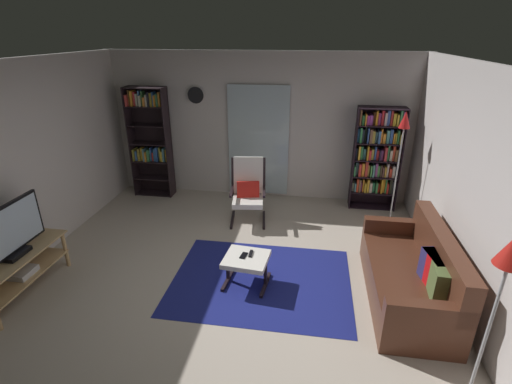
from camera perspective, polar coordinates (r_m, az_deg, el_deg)
name	(u,v)px	position (r m, az deg, el deg)	size (l,w,h in m)	color
ground_plane	(226,285)	(4.80, -4.61, -13.94)	(7.02, 7.02, 0.00)	#BDAF9F
wall_back	(260,127)	(6.86, 0.54, 9.81)	(5.60, 0.06, 2.60)	beige
wall_left	(2,175)	(5.44, -34.05, 2.10)	(0.06, 6.00, 2.60)	beige
wall_right	(485,204)	(4.40, 31.44, -1.59)	(0.06, 6.00, 2.60)	beige
glass_door_panel	(258,142)	(6.86, 0.34, 7.65)	(1.10, 0.01, 2.00)	silver
area_rug	(261,280)	(4.86, 0.79, -13.25)	(2.21, 1.70, 0.01)	navy
tv_stand	(19,268)	(5.26, -32.23, -9.76)	(0.44, 1.29, 0.52)	tan
television	(9,233)	(5.05, -33.36, -5.19)	(0.20, 1.00, 0.62)	black
bookshelf_near_tv	(150,137)	(7.19, -15.80, 8.06)	(0.72, 0.30, 2.01)	black
bookshelf_near_sofa	(376,155)	(6.72, 17.76, 5.30)	(0.78, 0.30, 1.77)	black
leather_sofa	(413,276)	(4.74, 22.73, -11.73)	(0.80, 1.83, 0.87)	#4F2A1C
lounge_armchair	(248,189)	(6.11, -1.20, 0.53)	(0.64, 0.72, 1.02)	black
ottoman	(246,262)	(4.64, -1.48, -10.53)	(0.56, 0.53, 0.38)	white
tv_remote	(251,254)	(4.64, -0.79, -9.32)	(0.04, 0.14, 0.02)	black
cell_phone	(244,256)	(4.62, -1.88, -9.61)	(0.07, 0.14, 0.01)	black
floor_lamp_by_sofa	(505,277)	(3.04, 33.55, -10.66)	(0.22, 0.22, 1.71)	#A5A5AD
floor_lamp_by_shelf	(402,138)	(6.09, 21.32, 7.66)	(0.22, 0.22, 1.82)	#A5A5AD
wall_clock	(196,95)	(6.93, -9.14, 14.30)	(0.29, 0.03, 0.29)	silver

